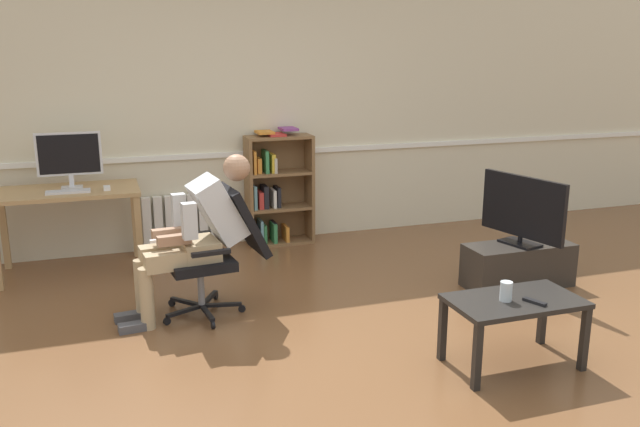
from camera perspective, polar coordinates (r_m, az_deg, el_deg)
name	(u,v)px	position (r m, az deg, el deg)	size (l,w,h in m)	color
ground_plane	(339,344)	(4.56, 1.67, -11.23)	(18.00, 18.00, 0.00)	brown
back_wall	(248,110)	(6.69, -6.24, 8.91)	(12.00, 0.13, 2.70)	beige
computer_desk	(67,202)	(6.16, -21.08, 0.97)	(1.22, 0.67, 0.76)	tan
imac_monitor	(69,156)	(6.16, -20.94, 4.69)	(0.55, 0.14, 0.49)	silver
keyboard	(68,192)	(6.00, -21.03, 1.78)	(0.36, 0.12, 0.02)	silver
computer_mouse	(107,188)	(6.01, -18.01, 2.12)	(0.06, 0.10, 0.03)	white
bookshelf	(275,191)	(6.67, -3.93, 1.98)	(0.67, 0.29, 1.18)	brown
radiator	(181,222)	(6.65, -11.97, -0.75)	(0.74, 0.08, 0.55)	white
office_chair	(220,245)	(4.97, -8.68, -2.76)	(0.82, 0.62, 0.96)	black
person_seated	(196,232)	(4.90, -10.72, -1.60)	(1.05, 0.42, 1.20)	tan
tv_stand	(518,265)	(5.78, 16.82, -4.31)	(0.91, 0.36, 0.37)	#2D2823
tv_screen	(523,209)	(5.65, 17.18, 0.36)	(0.27, 0.81, 0.58)	black
coffee_table	(514,308)	(4.30, 16.52, -7.87)	(0.82, 0.47, 0.45)	black
drinking_glass	(506,291)	(4.21, 15.85, -6.51)	(0.08, 0.08, 0.12)	silver
spare_remote	(535,302)	(4.24, 18.13, -7.29)	(0.04, 0.15, 0.02)	black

